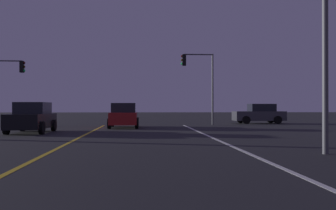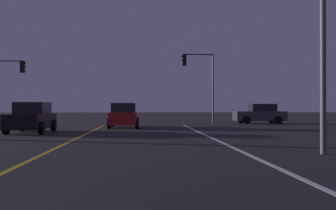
# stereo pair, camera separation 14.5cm
# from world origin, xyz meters

# --- Properties ---
(lane_edge_right) EXTENTS (0.16, 35.04, 0.01)m
(lane_edge_right) POSITION_xyz_m (6.20, 11.52, 0.00)
(lane_edge_right) COLOR silver
(lane_edge_right) RESTS_ON ground
(lane_center_divider) EXTENTS (0.16, 35.04, 0.01)m
(lane_center_divider) POSITION_xyz_m (0.00, 11.52, 0.00)
(lane_center_divider) COLOR gold
(lane_center_divider) RESTS_ON ground
(car_ahead_far) EXTENTS (2.02, 4.30, 1.70)m
(car_ahead_far) POSITION_xyz_m (1.68, 25.87, 0.82)
(car_ahead_far) COLOR black
(car_ahead_far) RESTS_ON ground
(car_oncoming) EXTENTS (2.02, 4.30, 1.70)m
(car_oncoming) POSITION_xyz_m (-3.20, 21.13, 0.82)
(car_oncoming) COLOR black
(car_oncoming) RESTS_ON ground
(car_crossing_side) EXTENTS (4.30, 2.02, 1.70)m
(car_crossing_side) POSITION_xyz_m (13.05, 31.55, 0.82)
(car_crossing_side) COLOR black
(car_crossing_side) RESTS_ON ground
(traffic_light_near_right) EXTENTS (2.63, 0.36, 5.68)m
(traffic_light_near_right) POSITION_xyz_m (7.40, 29.54, 4.18)
(traffic_light_near_right) COLOR #4C4C51
(traffic_light_near_right) RESTS_ON ground
(traffic_light_near_left) EXTENTS (2.56, 0.36, 5.05)m
(traffic_light_near_left) POSITION_xyz_m (-7.37, 29.54, 3.74)
(traffic_light_near_left) COLOR #4C4C51
(traffic_light_near_left) RESTS_ON ground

